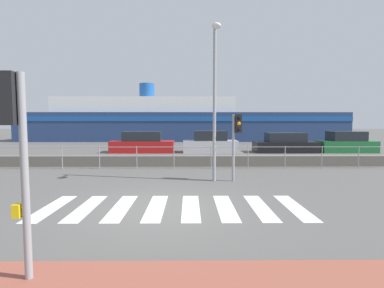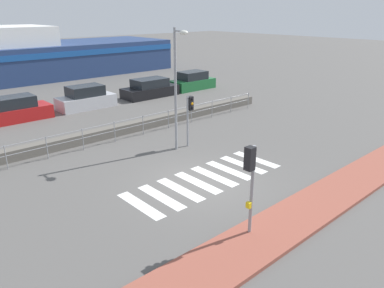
{
  "view_description": "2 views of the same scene",
  "coord_description": "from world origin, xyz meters",
  "px_view_note": "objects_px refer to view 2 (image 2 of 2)",
  "views": [
    {
      "loc": [
        0.73,
        -7.59,
        2.23
      ],
      "look_at": [
        0.81,
        2.0,
        1.5
      ],
      "focal_mm": 28.0,
      "sensor_mm": 36.0,
      "label": 1
    },
    {
      "loc": [
        -9.18,
        -9.73,
        6.38
      ],
      "look_at": [
        0.46,
        1.0,
        1.2
      ],
      "focal_mm": 35.0,
      "sensor_mm": 36.0,
      "label": 2
    }
  ],
  "objects_px": {
    "streetlamp": "(177,77)",
    "parked_car_green": "(192,82)",
    "traffic_light_near": "(250,173)",
    "traffic_light_far": "(189,110)",
    "parked_car_black": "(150,89)",
    "parked_car_silver": "(86,99)",
    "parked_car_red": "(12,111)"
  },
  "relations": [
    {
      "from": "parked_car_red",
      "to": "parked_car_silver",
      "type": "relative_size",
      "value": 1.16
    },
    {
      "from": "parked_car_red",
      "to": "parked_car_green",
      "type": "xyz_separation_m",
      "value": [
        14.67,
        0.0,
        0.01
      ]
    },
    {
      "from": "parked_car_black",
      "to": "parked_car_green",
      "type": "relative_size",
      "value": 1.12
    },
    {
      "from": "traffic_light_near",
      "to": "parked_car_red",
      "type": "height_order",
      "value": "traffic_light_near"
    },
    {
      "from": "traffic_light_near",
      "to": "traffic_light_far",
      "type": "bearing_deg",
      "value": 60.49
    },
    {
      "from": "traffic_light_near",
      "to": "parked_car_red",
      "type": "bearing_deg",
      "value": 93.57
    },
    {
      "from": "streetlamp",
      "to": "parked_car_black",
      "type": "height_order",
      "value": "streetlamp"
    },
    {
      "from": "traffic_light_far",
      "to": "parked_car_silver",
      "type": "bearing_deg",
      "value": 91.37
    },
    {
      "from": "traffic_light_near",
      "to": "streetlamp",
      "type": "height_order",
      "value": "streetlamp"
    },
    {
      "from": "traffic_light_near",
      "to": "parked_car_silver",
      "type": "bearing_deg",
      "value": 77.87
    },
    {
      "from": "traffic_light_near",
      "to": "streetlamp",
      "type": "xyz_separation_m",
      "value": [
        3.19,
        6.98,
        1.46
      ]
    },
    {
      "from": "traffic_light_near",
      "to": "parked_car_green",
      "type": "relative_size",
      "value": 0.73
    },
    {
      "from": "traffic_light_far",
      "to": "parked_car_red",
      "type": "xyz_separation_m",
      "value": [
        -5.11,
        10.42,
        -1.19
      ]
    },
    {
      "from": "parked_car_red",
      "to": "parked_car_green",
      "type": "height_order",
      "value": "parked_car_green"
    },
    {
      "from": "parked_car_green",
      "to": "traffic_light_near",
      "type": "bearing_deg",
      "value": -127.79
    },
    {
      "from": "traffic_light_far",
      "to": "parked_car_red",
      "type": "relative_size",
      "value": 0.55
    },
    {
      "from": "traffic_light_far",
      "to": "parked_car_red",
      "type": "height_order",
      "value": "traffic_light_far"
    },
    {
      "from": "streetlamp",
      "to": "parked_car_green",
      "type": "bearing_deg",
      "value": 45.4
    },
    {
      "from": "traffic_light_far",
      "to": "parked_car_green",
      "type": "relative_size",
      "value": 0.63
    },
    {
      "from": "traffic_light_far",
      "to": "parked_car_black",
      "type": "bearing_deg",
      "value": 63.69
    },
    {
      "from": "traffic_light_far",
      "to": "parked_car_black",
      "type": "relative_size",
      "value": 0.57
    },
    {
      "from": "streetlamp",
      "to": "parked_car_red",
      "type": "relative_size",
      "value": 1.27
    },
    {
      "from": "parked_car_black",
      "to": "traffic_light_near",
      "type": "bearing_deg",
      "value": -117.63
    },
    {
      "from": "traffic_light_near",
      "to": "parked_car_silver",
      "type": "distance_m",
      "value": 17.97
    },
    {
      "from": "parked_car_red",
      "to": "parked_car_green",
      "type": "bearing_deg",
      "value": 0.0
    },
    {
      "from": "streetlamp",
      "to": "parked_car_silver",
      "type": "relative_size",
      "value": 1.47
    },
    {
      "from": "parked_car_red",
      "to": "parked_car_silver",
      "type": "height_order",
      "value": "parked_car_silver"
    },
    {
      "from": "parked_car_black",
      "to": "parked_car_green",
      "type": "height_order",
      "value": "parked_car_green"
    },
    {
      "from": "parked_car_red",
      "to": "parked_car_silver",
      "type": "distance_m",
      "value": 4.86
    },
    {
      "from": "traffic_light_far",
      "to": "streetlamp",
      "type": "xyz_separation_m",
      "value": [
        -0.82,
        -0.11,
        1.7
      ]
    },
    {
      "from": "traffic_light_near",
      "to": "parked_car_green",
      "type": "distance_m",
      "value": 22.2
    },
    {
      "from": "traffic_light_far",
      "to": "traffic_light_near",
      "type": "bearing_deg",
      "value": -119.51
    }
  ]
}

